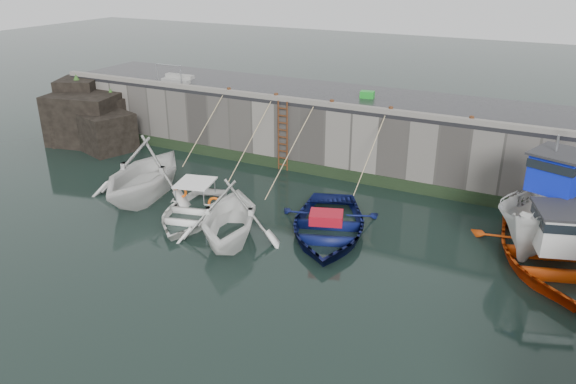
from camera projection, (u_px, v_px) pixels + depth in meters
The scene contains 24 objects.
ground at pixel (188, 283), 16.86m from camera, with size 120.00×120.00×0.00m, color black.
quay_back at pixel (346, 130), 26.52m from camera, with size 30.00×5.00×3.00m, color slate.
road_back at pixel (347, 97), 25.91m from camera, with size 30.00×5.00×0.16m, color black.
kerb_back at pixel (327, 104), 23.91m from camera, with size 30.00×0.30×0.20m, color slate.
algae_back at pixel (323, 171), 24.92m from camera, with size 30.00×0.08×0.50m, color black.
rock_outcrop at pixel (91, 118), 29.30m from camera, with size 5.85×4.24×3.41m.
ladder at pixel (283, 136), 25.21m from camera, with size 0.51×0.08×3.20m.
boat_near_white at pixel (146, 197), 22.88m from camera, with size 4.59×5.32×2.80m, color silver.
boat_near_white_rope at pixel (203, 167), 26.15m from camera, with size 0.04×3.96×3.10m, color tan, non-canonical shape.
boat_near_blue at pixel (192, 217), 21.12m from camera, with size 3.19×4.46×0.92m, color white.
boat_near_blue_rope at pixel (251, 180), 24.67m from camera, with size 0.04×4.50×3.10m, color tan, non-canonical shape.
boat_near_blacktrim at pixel (230, 238), 19.53m from camera, with size 3.90×4.52×2.38m, color white.
boat_near_blacktrim_rope at pixel (292, 192), 23.41m from camera, with size 0.04×5.17×3.10m, color tan, non-canonical shape.
boat_near_navy at pixel (327, 233), 19.88m from camera, with size 3.86×5.40×1.12m, color #0A1141.
boat_near_navy_rope at pixel (364, 196), 22.98m from camera, with size 0.04×3.66×3.10m, color tan, non-canonical shape.
boat_far_white at pixel (556, 215), 18.84m from camera, with size 4.36×6.82×5.47m.
boat_far_orange at pixel (549, 254), 17.68m from camera, with size 6.08×7.20×4.27m.
fish_crate at pixel (367, 95), 25.29m from camera, with size 0.62×0.40×0.31m, color #1A9125.
railing at pixel (177, 78), 28.47m from camera, with size 1.60×1.05×1.00m.
bollard_a at pixel (229, 91), 26.09m from camera, with size 0.18×0.18×0.28m, color #3F1E0F.
bollard_b at pixel (276, 96), 25.04m from camera, with size 0.18×0.18×0.28m, color #3F1E0F.
bollard_c at pixel (332, 103), 23.90m from camera, with size 0.18×0.18×0.28m, color #3F1E0F.
bollard_d at pixel (391, 110), 22.80m from camera, with size 0.18×0.18×0.28m, color #3F1E0F.
bollard_e at pixel (471, 120), 21.44m from camera, with size 0.18×0.18×0.28m, color #3F1E0F.
Camera 1 is at (9.31, -11.49, 9.05)m, focal length 35.00 mm.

